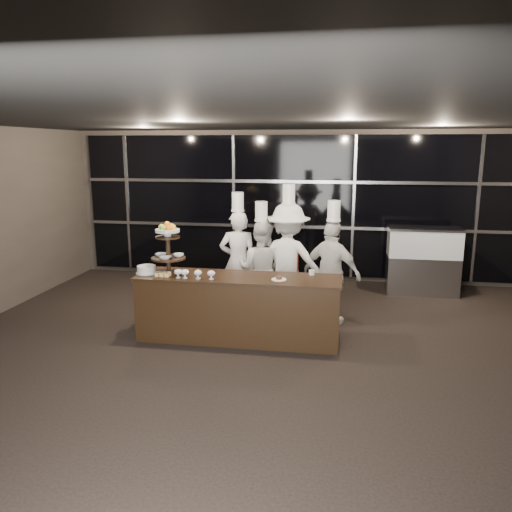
% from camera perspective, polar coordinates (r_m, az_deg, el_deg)
% --- Properties ---
extents(room, '(10.00, 10.00, 10.00)m').
position_cam_1_polar(room, '(5.25, -0.92, -0.54)').
color(room, black).
rests_on(room, ground).
extents(window_wall, '(8.60, 0.10, 2.80)m').
position_cam_1_polar(window_wall, '(10.08, 4.21, 5.68)').
color(window_wall, black).
rests_on(window_wall, ground).
extents(buffet_counter, '(2.84, 0.74, 0.92)m').
position_cam_1_polar(buffet_counter, '(7.04, -2.02, -5.91)').
color(buffet_counter, black).
rests_on(buffet_counter, ground).
extents(display_stand, '(0.48, 0.48, 0.74)m').
position_cam_1_polar(display_stand, '(7.08, -10.04, 1.33)').
color(display_stand, black).
rests_on(display_stand, buffet_counter).
extents(compotes, '(0.58, 0.11, 0.12)m').
position_cam_1_polar(compotes, '(6.82, -7.22, -1.91)').
color(compotes, silver).
rests_on(compotes, buffet_counter).
extents(layer_cake, '(0.30, 0.30, 0.11)m').
position_cam_1_polar(layer_cake, '(7.22, -12.41, -1.53)').
color(layer_cake, white).
rests_on(layer_cake, buffet_counter).
extents(pastry_squares, '(0.20, 0.13, 0.05)m').
position_cam_1_polar(pastry_squares, '(7.02, -10.59, -2.06)').
color(pastry_squares, '#FED37C').
rests_on(pastry_squares, buffet_counter).
extents(small_plate, '(0.20, 0.20, 0.05)m').
position_cam_1_polar(small_plate, '(6.72, 2.63, -2.63)').
color(small_plate, white).
rests_on(small_plate, buffet_counter).
extents(chef_cup, '(0.08, 0.08, 0.07)m').
position_cam_1_polar(chef_cup, '(7.02, 6.39, -1.87)').
color(chef_cup, white).
rests_on(chef_cup, buffet_counter).
extents(display_case, '(1.29, 0.56, 1.24)m').
position_cam_1_polar(display_case, '(9.66, 18.55, -0.14)').
color(display_case, '#A5A5AA').
rests_on(display_case, ground).
extents(chef_a, '(0.67, 0.50, 1.97)m').
position_cam_1_polar(chef_a, '(8.13, -2.04, -0.49)').
color(chef_a, silver).
rests_on(chef_a, ground).
extents(chef_b, '(0.82, 0.68, 1.85)m').
position_cam_1_polar(chef_b, '(7.90, 0.59, -1.40)').
color(chef_b, white).
rests_on(chef_b, ground).
extents(chef_c, '(1.25, 0.81, 2.12)m').
position_cam_1_polar(chef_c, '(7.82, 3.66, -0.60)').
color(chef_c, white).
rests_on(chef_c, ground).
extents(chef_d, '(1.02, 0.79, 1.91)m').
position_cam_1_polar(chef_d, '(7.61, 8.66, -1.85)').
color(chef_d, silver).
rests_on(chef_d, ground).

